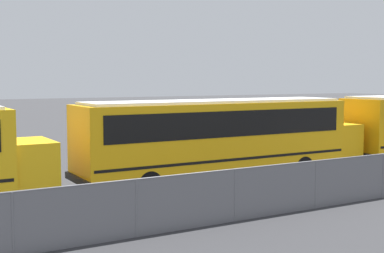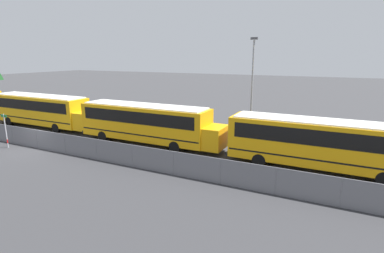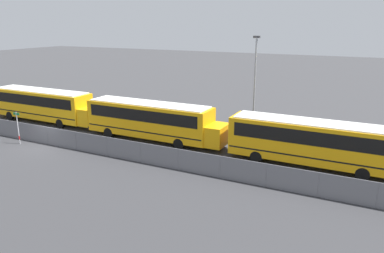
% 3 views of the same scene
% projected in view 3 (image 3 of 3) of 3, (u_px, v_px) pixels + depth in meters
% --- Properties ---
extents(ground_plane, '(200.00, 200.00, 0.00)m').
position_uv_depth(ground_plane, '(49.00, 145.00, 31.17)').
color(ground_plane, '#38383A').
extents(fence, '(92.58, 0.07, 1.54)m').
position_uv_depth(fence, '(48.00, 136.00, 30.95)').
color(fence, '#9EA0A5').
rests_on(fence, ground_plane).
extents(school_bus_2, '(12.84, 2.53, 3.26)m').
position_uv_depth(school_bus_2, '(44.00, 103.00, 37.90)').
color(school_bus_2, '#EDA80F').
rests_on(school_bus_2, ground_plane).
extents(school_bus_3, '(12.84, 2.53, 3.26)m').
position_uv_depth(school_bus_3, '(152.00, 118.00, 31.90)').
color(school_bus_3, orange).
rests_on(school_bus_3, ground_plane).
extents(school_bus_4, '(12.84, 2.53, 3.26)m').
position_uv_depth(school_bus_4, '(315.00, 141.00, 25.93)').
color(school_bus_4, orange).
rests_on(school_bus_4, ground_plane).
extents(street_sign, '(0.70, 0.09, 2.75)m').
position_uv_depth(street_sign, '(18.00, 127.00, 30.96)').
color(street_sign, '#B7B7BC').
rests_on(street_sign, ground_plane).
extents(light_pole, '(0.60, 0.24, 8.72)m').
position_uv_depth(light_pole, '(255.00, 81.00, 33.43)').
color(light_pole, gray).
rests_on(light_pole, ground_plane).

